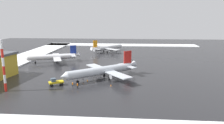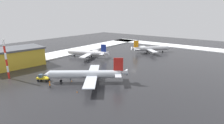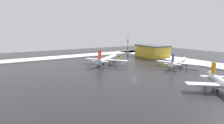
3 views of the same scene
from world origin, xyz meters
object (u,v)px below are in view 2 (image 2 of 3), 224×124
object	(u,v)px
traffic_cone_near_nose	(72,81)
airplane_far_rear	(151,48)
antenna_mast	(6,59)
ground_crew_near_tug	(70,78)
traffic_cone_mid_line	(77,92)
ground_crew_by_nose_gear	(50,85)
airplane_parked_portside	(88,53)
pushback_tug	(43,78)
airplane_foreground_jet	(87,74)
ground_crew_beside_wing	(49,83)
cargo_hangar	(14,57)

from	to	relation	value
traffic_cone_near_nose	airplane_far_rear	bearing A→B (deg)	179.61
antenna_mast	traffic_cone_near_nose	size ratio (longest dim) A/B	27.75
ground_crew_near_tug	traffic_cone_mid_line	bearing A→B (deg)	144.43
ground_crew_by_nose_gear	traffic_cone_near_nose	xyz separation A→B (m)	(-8.13, 1.49, -0.70)
airplane_parked_portside	traffic_cone_mid_line	bearing A→B (deg)	109.94
ground_crew_near_tug	traffic_cone_mid_line	xyz separation A→B (m)	(5.80, 10.28, -0.70)
ground_crew_by_nose_gear	traffic_cone_mid_line	world-z (taller)	ground_crew_by_nose_gear
pushback_tug	ground_crew_near_tug	bearing A→B (deg)	-168.44
airplane_foreground_jet	pushback_tug	distance (m)	16.98
airplane_foreground_jet	airplane_parked_portside	world-z (taller)	airplane_foreground_jet
ground_crew_beside_wing	ground_crew_by_nose_gear	bearing A→B (deg)	131.47
airplane_parked_portside	traffic_cone_mid_line	world-z (taller)	airplane_parked_portside
pushback_tug	ground_crew_by_nose_gear	distance (m)	7.98
ground_crew_near_tug	ground_crew_by_nose_gear	xyz separation A→B (m)	(8.87, 0.16, 0.00)
airplane_parked_portside	cargo_hangar	distance (m)	37.03
ground_crew_by_nose_gear	traffic_cone_mid_line	xyz separation A→B (m)	(-3.07, 10.12, -0.70)
airplane_parked_portside	traffic_cone_mid_line	xyz separation A→B (m)	(35.85, 31.31, -2.34)
airplane_far_rear	traffic_cone_near_nose	bearing A→B (deg)	-139.79
airplane_foreground_jet	cargo_hangar	distance (m)	42.63
cargo_hangar	traffic_cone_near_nose	size ratio (longest dim) A/B	48.73
traffic_cone_mid_line	cargo_hangar	bearing A→B (deg)	-92.28
ground_crew_beside_wing	antenna_mast	distance (m)	20.64
airplane_far_rear	ground_crew_near_tug	distance (m)	64.47
pushback_tug	ground_crew_near_tug	world-z (taller)	pushback_tug
airplane_far_rear	traffic_cone_near_nose	distance (m)	65.20
pushback_tug	ground_crew_near_tug	xyz separation A→B (m)	(-6.76, 7.53, -0.31)
airplane_parked_portside	cargo_hangar	xyz separation A→B (m)	(34.02, -14.50, 1.83)
airplane_parked_portside	traffic_cone_mid_line	size ratio (longest dim) A/B	46.48
airplane_parked_portside	traffic_cone_near_nose	xyz separation A→B (m)	(30.79, 22.69, -2.34)
antenna_mast	ground_crew_near_tug	bearing A→B (deg)	122.98
traffic_cone_mid_line	airplane_foreground_jet	bearing A→B (deg)	-156.02
traffic_cone_near_nose	airplane_parked_portside	bearing A→B (deg)	-143.61
airplane_parked_portside	pushback_tug	world-z (taller)	airplane_parked_portside
pushback_tug	cargo_hangar	bearing A→B (deg)	-36.07
antenna_mast	airplane_foreground_jet	bearing A→B (deg)	120.38
airplane_far_rear	traffic_cone_mid_line	size ratio (longest dim) A/B	40.57
airplane_foreground_jet	antenna_mast	xyz separation A→B (m)	(15.80, -26.96, 4.63)
airplane_parked_portside	antenna_mast	bearing A→B (deg)	69.63
airplane_parked_portside	traffic_cone_near_nose	size ratio (longest dim) A/B	46.48
ground_crew_by_nose_gear	airplane_foreground_jet	bearing A→B (deg)	76.02
cargo_hangar	antenna_mast	bearing A→B (deg)	66.31
traffic_cone_near_nose	airplane_foreground_jet	bearing A→B (deg)	123.94
airplane_parked_portside	pushback_tug	distance (m)	39.24
airplane_foreground_jet	cargo_hangar	world-z (taller)	airplane_foreground_jet
airplane_far_rear	ground_crew_beside_wing	world-z (taller)	airplane_far_rear
ground_crew_beside_wing	traffic_cone_near_nose	size ratio (longest dim) A/B	3.11
cargo_hangar	traffic_cone_mid_line	bearing A→B (deg)	95.51
ground_crew_near_tug	traffic_cone_near_nose	xyz separation A→B (m)	(0.73, 1.66, -0.70)
pushback_tug	antenna_mast	distance (m)	15.75
pushback_tug	traffic_cone_mid_line	xyz separation A→B (m)	(-0.97, 17.80, -1.01)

